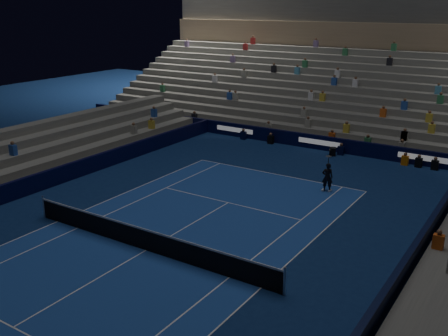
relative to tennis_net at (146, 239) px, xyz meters
name	(u,v)px	position (x,y,z in m)	size (l,w,h in m)	color
ground	(146,250)	(0.00, 0.00, -0.50)	(90.00, 90.00, 0.00)	#0D2251
court_surface	(146,250)	(0.00, 0.00, -0.50)	(10.97, 23.77, 0.01)	#1B4196
sponsor_barrier_far	(320,143)	(0.00, 18.50, 0.00)	(44.00, 0.25, 1.00)	black
sponsor_barrier_east	(378,312)	(9.70, 0.00, 0.00)	(0.25, 37.00, 1.00)	black
sponsor_barrier_west	(2,195)	(-9.70, 0.00, 0.00)	(0.25, 37.00, 1.00)	black
grandstand_main	(367,85)	(0.00, 27.90, 2.87)	(44.00, 15.20, 11.20)	slate
tennis_net	(146,239)	(0.00, 0.00, 0.00)	(12.90, 0.10, 1.10)	#B2B2B7
tennis_player	(327,177)	(3.61, 10.79, 0.30)	(0.59, 0.39, 1.62)	black
broadcast_camera	(332,151)	(1.27, 17.56, -0.22)	(0.57, 0.92, 0.54)	black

